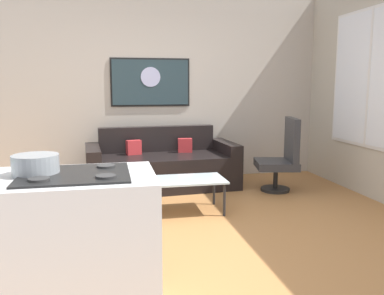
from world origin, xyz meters
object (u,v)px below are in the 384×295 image
Objects in this scene: mixing_bowl at (36,165)px; wall_painting at (151,82)px; armchair at (282,157)px; couch at (162,167)px; coffee_table at (182,182)px.

wall_painting is (1.03, 3.63, 0.49)m from mixing_bowl.
couch is at bearing 161.11° from armchair.
wall_painting reaches higher than couch.
couch is 2.11× the size of armchair.
armchair is (1.49, 0.63, 0.12)m from coffee_table.
armchair reaches higher than couch.
mixing_bowl reaches higher than coffee_table.
couch is 8.11× the size of mixing_bowl.
couch is 2.19× the size of coffee_table.
armchair reaches higher than coffee_table.
couch is at bearing -81.24° from wall_painting.
mixing_bowl is at bearing -121.65° from coffee_table.
mixing_bowl is at bearing -105.88° from wall_painting.
wall_painting is (-0.08, 0.54, 1.17)m from couch.
mixing_bowl reaches higher than armchair.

